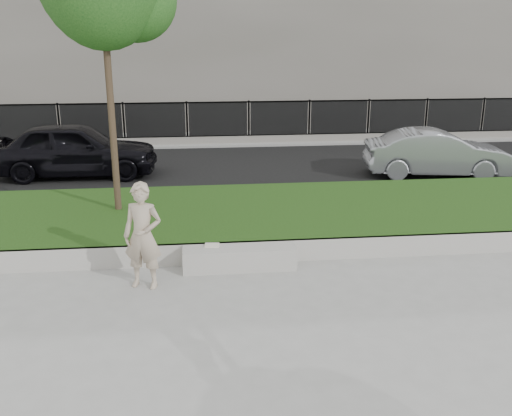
{
  "coord_description": "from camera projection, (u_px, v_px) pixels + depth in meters",
  "views": [
    {
      "loc": [
        -0.38,
        -8.32,
        3.92
      ],
      "look_at": [
        0.67,
        1.2,
        0.96
      ],
      "focal_mm": 40.0,
      "sensor_mm": 36.0,
      "label": 1
    }
  ],
  "objects": [
    {
      "name": "building_facade",
      "position": [
        198.0,
        8.0,
        26.62
      ],
      "size": [
        34.0,
        10.0,
        10.0
      ],
      "primitive_type": "cube",
      "color": "#615D55",
      "rests_on": "ground"
    },
    {
      "name": "car_dark",
      "position": [
        75.0,
        149.0,
        15.87
      ],
      "size": [
        4.52,
        1.84,
        1.54
      ],
      "primitive_type": "imported",
      "rotation": [
        0.0,
        0.0,
        1.56
      ],
      "color": "black",
      "rests_on": "street"
    },
    {
      "name": "car_silver",
      "position": [
        437.0,
        153.0,
        15.93
      ],
      "size": [
        4.11,
        1.95,
        1.3
      ],
      "primitive_type": "imported",
      "rotation": [
        0.0,
        0.0,
        1.42
      ],
      "color": "gray",
      "rests_on": "street"
    },
    {
      "name": "stone_bench",
      "position": [
        239.0,
        258.0,
        9.83
      ],
      "size": [
        1.94,
        0.49,
        0.4
      ],
      "primitive_type": "cube",
      "color": "#AAA89F",
      "rests_on": "ground"
    },
    {
      "name": "iron_fence",
      "position": [
        204.0,
        131.0,
        20.34
      ],
      "size": [
        32.0,
        0.3,
        1.5
      ],
      "color": "slate",
      "rests_on": "far_pavement"
    },
    {
      "name": "book",
      "position": [
        212.0,
        245.0,
        9.82
      ],
      "size": [
        0.26,
        0.2,
        0.03
      ],
      "primitive_type": "cube",
      "rotation": [
        0.0,
        0.0,
        -0.08
      ],
      "color": "#EDE6CD",
      "rests_on": "stone_bench"
    },
    {
      "name": "grass_bank",
      "position": [
        215.0,
        219.0,
        11.89
      ],
      "size": [
        34.0,
        4.0,
        0.4
      ],
      "primitive_type": "cube",
      "color": "black",
      "rests_on": "ground"
    },
    {
      "name": "street",
      "position": [
        207.0,
        168.0,
        17.16
      ],
      "size": [
        34.0,
        7.0,
        0.04
      ],
      "primitive_type": "cube",
      "color": "black",
      "rests_on": "ground"
    },
    {
      "name": "man",
      "position": [
        143.0,
        236.0,
        8.95
      ],
      "size": [
        0.72,
        0.57,
        1.72
      ],
      "primitive_type": "imported",
      "rotation": [
        0.0,
        0.0,
        -0.29
      ],
      "color": "#B7A68D",
      "rests_on": "ground"
    },
    {
      "name": "grass_kerb",
      "position": [
        219.0,
        253.0,
        10.03
      ],
      "size": [
        34.0,
        0.08,
        0.4
      ],
      "primitive_type": "cube",
      "color": "#AAA89F",
      "rests_on": "ground"
    },
    {
      "name": "far_pavement",
      "position": [
        204.0,
        140.0,
        21.43
      ],
      "size": [
        34.0,
        3.0,
        0.12
      ],
      "primitive_type": "cube",
      "color": "gray",
      "rests_on": "ground"
    },
    {
      "name": "ground",
      "position": [
        223.0,
        289.0,
        9.1
      ],
      "size": [
        90.0,
        90.0,
        0.0
      ],
      "primitive_type": "plane",
      "color": "gray",
      "rests_on": "ground"
    }
  ]
}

